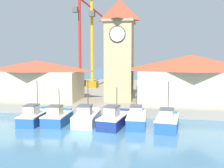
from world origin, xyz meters
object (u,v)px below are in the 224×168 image
Objects in this scene: fishing_boat_far_left at (35,116)px; clock_tower at (119,48)px; fishing_boat_mid_right at (167,121)px; port_crane_far at (92,55)px; fishing_boat_left_inner at (87,117)px; fishing_boat_center at (136,118)px; fishing_boat_left_outer at (58,117)px; fishing_boat_mid_left at (115,119)px; port_crane_near at (81,52)px; warehouse_right at (191,79)px; warehouse_left at (37,80)px.

clock_tower is at bearing 51.28° from fishing_boat_far_left.
fishing_boat_mid_right is 0.27× the size of port_crane_far.
fishing_boat_center is at bearing 2.24° from fishing_boat_left_inner.
fishing_boat_left_outer is 0.29× the size of clock_tower.
fishing_boat_left_inner is 0.90× the size of fishing_boat_mid_left.
clock_tower is 19.57m from port_crane_near.
port_crane_near reaches higher than fishing_boat_center.
fishing_boat_left_outer is 16.55m from warehouse_right.
clock_tower is (2.03, 8.84, 7.19)m from fishing_boat_left_inner.
fishing_boat_mid_right is at bearing -4.09° from fishing_boat_mid_left.
clock_tower is at bearing 121.33° from fishing_boat_mid_right.
fishing_boat_left_outer is 0.33× the size of warehouse_right.
clock_tower is at bearing 5.15° from warehouse_left.
fishing_boat_mid_left is 29.05m from port_crane_near.
clock_tower is at bearing -63.79° from port_crane_far.
fishing_boat_mid_left is at bearing -133.98° from warehouse_right.
port_crane_near is 1.01× the size of port_crane_far.
warehouse_left is (-8.89, 7.86, 3.01)m from fishing_boat_left_inner.
warehouse_right is (19.80, 0.16, 0.35)m from warehouse_left.
fishing_boat_mid_right is 28.24m from port_crane_far.
port_crane_near is (-10.03, 16.80, 0.02)m from clock_tower.
warehouse_right is (10.91, 8.02, 3.36)m from fishing_boat_left_inner.
fishing_boat_mid_left is 25.99m from port_crane_far.
fishing_boat_center is 11.60m from clock_tower.
clock_tower is 0.85× the size of port_crane_far.
warehouse_left is at bearing -179.53° from warehouse_right.
fishing_boat_left_inner is at bearing -177.76° from fishing_boat_center.
clock_tower is (-5.80, 9.53, 7.17)m from fishing_boat_mid_right.
fishing_boat_mid_right is at bearing -58.67° from clock_tower.
clock_tower is at bearing 95.13° from fishing_boat_mid_left.
warehouse_right is (3.08, 8.71, 3.33)m from fishing_boat_mid_right.
fishing_boat_far_left is 0.97× the size of fishing_boat_mid_left.
fishing_boat_mid_right reaches higher than fishing_boat_far_left.
fishing_boat_far_left is 0.31× the size of port_crane_far.
clock_tower is (7.36, 9.18, 7.21)m from fishing_boat_far_left.
warehouse_left is 19.80m from warehouse_right.
port_crane_far reaches higher than clock_tower.
fishing_boat_mid_right reaches higher than fishing_boat_left_outer.
fishing_boat_left_outer is at bearing -3.70° from fishing_boat_far_left.
warehouse_left is at bearing -103.30° from port_crane_far.
fishing_boat_left_inner is 24.94m from port_crane_far.
fishing_boat_left_outer is 0.82× the size of fishing_boat_center.
fishing_boat_far_left is at bearing -84.12° from port_crane_near.
warehouse_left is 0.69× the size of port_crane_far.
warehouse_left reaches higher than fishing_boat_mid_left.
fishing_boat_center is 16.08m from warehouse_left.
port_crane_near is at bearing 121.02° from fishing_boat_mid_right.
warehouse_right is at bearing -43.88° from port_crane_far.
fishing_boat_mid_right is at bearing -1.02° from fishing_boat_left_outer.
fishing_boat_left_outer is 0.35× the size of warehouse_left.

